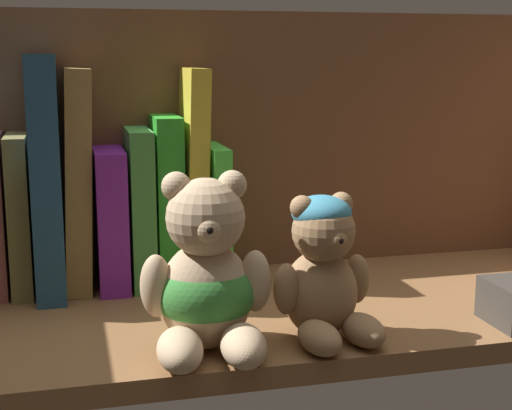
{
  "coord_description": "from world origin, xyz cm",
  "views": [
    {
      "loc": [
        -17.72,
        -69.28,
        26.52
      ],
      "look_at": [
        -0.16,
        0.0,
        12.38
      ],
      "focal_mm": 52.6,
      "sensor_mm": 36.0,
      "label": 1
    }
  ],
  "objects_px": {
    "book_5": "(21,213)",
    "book_6": "(47,174)",
    "book_8": "(110,216)",
    "book_10": "(166,199)",
    "book_11": "(191,175)",
    "teddy_bear_smaller": "(324,271)",
    "teddy_bear_larger": "(206,282)",
    "book_7": "(78,180)",
    "book_9": "(139,206)",
    "book_12": "(213,211)"
  },
  "relations": [
    {
      "from": "book_5",
      "to": "teddy_bear_smaller",
      "type": "height_order",
      "value": "book_5"
    },
    {
      "from": "teddy_bear_smaller",
      "to": "book_12",
      "type": "bearing_deg",
      "value": 105.17
    },
    {
      "from": "book_12",
      "to": "book_10",
      "type": "bearing_deg",
      "value": 180.0
    },
    {
      "from": "book_7",
      "to": "book_11",
      "type": "xyz_separation_m",
      "value": [
        0.12,
        0.0,
        -0.0
      ]
    },
    {
      "from": "book_5",
      "to": "book_7",
      "type": "xyz_separation_m",
      "value": [
        0.06,
        0.0,
        0.03
      ]
    },
    {
      "from": "book_12",
      "to": "book_5",
      "type": "bearing_deg",
      "value": 180.0
    },
    {
      "from": "book_7",
      "to": "book_12",
      "type": "bearing_deg",
      "value": 0.0
    },
    {
      "from": "book_6",
      "to": "book_9",
      "type": "relative_size",
      "value": 1.46
    },
    {
      "from": "book_11",
      "to": "book_6",
      "type": "bearing_deg",
      "value": 180.0
    },
    {
      "from": "teddy_bear_larger",
      "to": "teddy_bear_smaller",
      "type": "bearing_deg",
      "value": 1.17
    },
    {
      "from": "book_10",
      "to": "teddy_bear_smaller",
      "type": "xyz_separation_m",
      "value": [
        0.11,
        -0.21,
        -0.03
      ]
    },
    {
      "from": "book_7",
      "to": "book_10",
      "type": "relative_size",
      "value": 1.28
    },
    {
      "from": "book_5",
      "to": "book_6",
      "type": "bearing_deg",
      "value": 0.0
    },
    {
      "from": "book_8",
      "to": "teddy_bear_larger",
      "type": "xyz_separation_m",
      "value": [
        0.07,
        -0.22,
        -0.01
      ]
    },
    {
      "from": "book_9",
      "to": "teddy_bear_smaller",
      "type": "distance_m",
      "value": 0.26
    },
    {
      "from": "book_7",
      "to": "book_10",
      "type": "bearing_deg",
      "value": 0.0
    },
    {
      "from": "book_5",
      "to": "book_8",
      "type": "bearing_deg",
      "value": 0.0
    },
    {
      "from": "book_8",
      "to": "teddy_bear_larger",
      "type": "distance_m",
      "value": 0.23
    },
    {
      "from": "book_7",
      "to": "teddy_bear_larger",
      "type": "bearing_deg",
      "value": -65.38
    },
    {
      "from": "book_10",
      "to": "teddy_bear_larger",
      "type": "height_order",
      "value": "book_10"
    },
    {
      "from": "teddy_bear_larger",
      "to": "book_7",
      "type": "bearing_deg",
      "value": 114.62
    },
    {
      "from": "book_7",
      "to": "book_9",
      "type": "xyz_separation_m",
      "value": [
        0.06,
        0.0,
        -0.03
      ]
    },
    {
      "from": "book_5",
      "to": "book_12",
      "type": "bearing_deg",
      "value": 0.0
    },
    {
      "from": "book_8",
      "to": "book_10",
      "type": "relative_size",
      "value": 0.82
    },
    {
      "from": "book_5",
      "to": "book_12",
      "type": "relative_size",
      "value": 1.11
    },
    {
      "from": "book_11",
      "to": "book_12",
      "type": "distance_m",
      "value": 0.05
    },
    {
      "from": "teddy_bear_larger",
      "to": "teddy_bear_smaller",
      "type": "relative_size",
      "value": 1.19
    },
    {
      "from": "book_5",
      "to": "teddy_bear_smaller",
      "type": "bearing_deg",
      "value": -38.9
    },
    {
      "from": "book_7",
      "to": "book_12",
      "type": "xyz_separation_m",
      "value": [
        0.15,
        0.0,
        -0.04
      ]
    },
    {
      "from": "book_12",
      "to": "teddy_bear_smaller",
      "type": "distance_m",
      "value": 0.22
    },
    {
      "from": "book_8",
      "to": "book_12",
      "type": "relative_size",
      "value": 1.0
    },
    {
      "from": "book_5",
      "to": "book_11",
      "type": "height_order",
      "value": "book_11"
    },
    {
      "from": "book_8",
      "to": "teddy_bear_smaller",
      "type": "bearing_deg",
      "value": -51.19
    },
    {
      "from": "book_10",
      "to": "book_8",
      "type": "bearing_deg",
      "value": 180.0
    },
    {
      "from": "book_8",
      "to": "book_10",
      "type": "bearing_deg",
      "value": 0.0
    },
    {
      "from": "book_5",
      "to": "book_11",
      "type": "distance_m",
      "value": 0.19
    },
    {
      "from": "book_5",
      "to": "book_6",
      "type": "relative_size",
      "value": 0.67
    },
    {
      "from": "book_5",
      "to": "book_10",
      "type": "bearing_deg",
      "value": 0.0
    },
    {
      "from": "book_5",
      "to": "book_11",
      "type": "bearing_deg",
      "value": 0.0
    },
    {
      "from": "book_10",
      "to": "book_11",
      "type": "distance_m",
      "value": 0.04
    },
    {
      "from": "book_10",
      "to": "teddy_bear_larger",
      "type": "distance_m",
      "value": 0.22
    },
    {
      "from": "book_5",
      "to": "book_10",
      "type": "distance_m",
      "value": 0.15
    },
    {
      "from": "book_11",
      "to": "teddy_bear_smaller",
      "type": "relative_size",
      "value": 1.81
    },
    {
      "from": "book_6",
      "to": "book_8",
      "type": "xyz_separation_m",
      "value": [
        0.06,
        0.0,
        -0.05
      ]
    },
    {
      "from": "book_9",
      "to": "teddy_bear_smaller",
      "type": "relative_size",
      "value": 1.32
    },
    {
      "from": "book_7",
      "to": "book_10",
      "type": "height_order",
      "value": "book_7"
    },
    {
      "from": "book_9",
      "to": "book_11",
      "type": "relative_size",
      "value": 0.73
    },
    {
      "from": "book_7",
      "to": "teddy_bear_smaller",
      "type": "xyz_separation_m",
      "value": [
        0.2,
        -0.21,
        -0.06
      ]
    },
    {
      "from": "book_8",
      "to": "book_9",
      "type": "bearing_deg",
      "value": 0.0
    },
    {
      "from": "book_10",
      "to": "teddy_bear_larger",
      "type": "bearing_deg",
      "value": -88.83
    }
  ]
}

